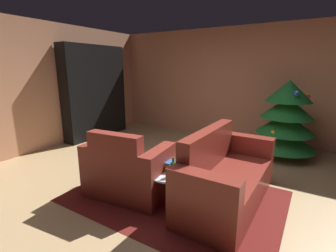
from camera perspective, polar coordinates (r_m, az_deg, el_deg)
The scene contains 11 objects.
ground_plane at distance 3.56m, azimuth 1.84°, elevation -14.20°, with size 7.60×7.60×0.00m, color tan.
wall_back at distance 5.88m, azimuth 16.41°, elevation 9.35°, with size 6.45×0.06×2.55m, color tan.
wall_left at distance 5.50m, azimuth -28.66°, elevation 7.97°, with size 0.06×5.90×2.55m, color tan.
area_rug at distance 3.35m, azimuth 1.75°, elevation -16.08°, with size 2.63×1.87×0.01m, color #5F1815.
bookshelf_unit at distance 6.17m, azimuth -15.76°, elevation 7.40°, with size 0.33×1.69×2.16m.
armchair_red at distance 3.30m, azimuth -9.44°, elevation -10.48°, with size 1.13×0.80×0.91m.
couch_red at distance 3.18m, azimuth 13.31°, elevation -11.83°, with size 0.76×1.75×0.91m.
coffee_table at distance 3.12m, azimuth 0.80°, elevation -10.63°, with size 0.75×0.75×0.42m.
book_stack_on_table at distance 3.05m, azimuth -0.16°, elevation -9.34°, with size 0.23×0.19×0.11m.
bottle_on_table at distance 2.88m, azimuth 1.21°, elevation -10.03°, with size 0.06×0.06×0.23m.
decorated_tree at distance 4.98m, azimuth 25.92°, elevation 1.43°, with size 1.13×1.13×1.44m.
Camera 1 is at (1.55, -2.74, 1.67)m, focal length 25.99 mm.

